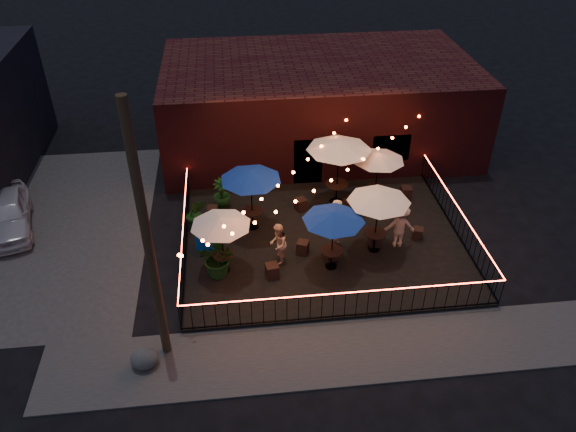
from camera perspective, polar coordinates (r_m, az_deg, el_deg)
The scene contains 37 objects.
ground at distance 19.31m, azimuth 4.54°, elevation -6.34°, with size 110.00×110.00×0.00m, color black.
patio at distance 20.77m, azimuth 3.57°, elevation -2.56°, with size 10.00×8.00×0.15m, color black.
sidewalk at distance 17.05m, azimuth 6.52°, elevation -13.46°, with size 18.00×2.50×0.05m, color #3E3C39.
parking_lot at distance 23.89m, azimuth -27.04°, elevation -1.48°, with size 11.00×12.00×0.02m, color #3E3C39.
brick_building at distance 26.76m, azimuth 3.03°, elevation 11.36°, with size 14.00×8.00×4.00m.
utility_pole at distance 14.67m, azimuth -14.04°, elevation -2.70°, with size 0.26×0.26×8.00m, color #3D2719.
fence_front at distance 17.42m, azimuth 5.81°, elevation -9.02°, with size 10.00×0.04×1.04m.
fence_left at distance 20.26m, azimuth -10.46°, elevation -2.18°, with size 0.04×8.00×1.04m.
fence_right at distance 21.75m, azimuth 16.72°, elevation -0.33°, with size 0.04×8.00×1.04m.
festoon_lights at distance 18.99m, azimuth 0.98°, elevation 2.52°, with size 10.02×8.72×1.32m.
cafe_table_0 at distance 18.23m, azimuth -6.87°, elevation -0.63°, with size 2.46×2.46×2.21m.
cafe_table_1 at distance 20.11m, azimuth -3.81°, elevation 4.07°, with size 2.96×2.96×2.47m.
cafe_table_2 at distance 18.27m, azimuth 4.67°, elevation -0.09°, with size 2.57×2.57×2.30m.
cafe_table_3 at distance 21.54m, azimuth 5.22°, elevation 7.11°, with size 2.77×2.77×2.78m.
cafe_table_4 at distance 19.19m, azimuth 9.25°, elevation 1.81°, with size 2.60×2.60×2.41m.
cafe_table_5 at distance 21.97m, azimuth 9.20°, elevation 5.92°, with size 2.42×2.42×2.24m.
bistro_chair_0 at distance 19.23m, azimuth -6.83°, elevation -5.27°, with size 0.36×0.36×0.43m, color black.
bistro_chair_1 at distance 18.95m, azimuth -1.63°, elevation -5.57°, with size 0.41×0.41×0.49m, color black.
bistro_chair_2 at distance 21.92m, azimuth -7.65°, elevation 0.41°, with size 0.40×0.40×0.47m, color black.
bistro_chair_3 at distance 21.35m, azimuth -4.66°, elevation -0.49°, with size 0.35×0.35×0.41m, color black.
bistro_chair_4 at distance 19.96m, azimuth 1.51°, elevation -3.18°, with size 0.39×0.39×0.47m, color black.
bistro_chair_5 at distance 19.70m, azimuth 4.29°, elevation -3.79°, with size 0.43×0.43×0.51m, color black.
bistro_chair_6 at distance 22.17m, azimuth 1.30°, elevation 1.21°, with size 0.40×0.40×0.48m, color black.
bistro_chair_7 at distance 22.35m, azimuth 6.19°, elevation 1.22°, with size 0.35×0.35×0.42m, color black.
bistro_chair_8 at distance 20.51m, azimuth 8.84°, elevation -2.44°, with size 0.40×0.40×0.48m, color black.
bistro_chair_9 at distance 21.17m, azimuth 13.03°, elevation -1.73°, with size 0.37×0.37×0.44m, color black.
bistro_chair_10 at distance 22.91m, azimuth 8.65°, elevation 2.05°, with size 0.42×0.42×0.50m, color black.
bistro_chair_11 at distance 23.35m, azimuth 11.91°, elevation 2.33°, with size 0.41×0.41×0.49m, color black.
patron_a at distance 19.90m, azimuth 5.05°, elevation -0.76°, with size 0.72×0.47×1.96m, color tan.
patron_b at distance 19.20m, azimuth -1.01°, elevation -2.87°, with size 0.76×0.59×1.57m, color #CBAF86.
patron_c at distance 20.30m, azimuth 11.25°, elevation -0.98°, with size 1.12×0.64×1.73m, color tan.
potted_shrub_a at distance 18.86m, azimuth -7.06°, elevation -4.28°, with size 1.27×1.10×1.42m, color #0B3B0C.
potted_shrub_b at distance 21.08m, azimuth -9.31°, elevation 0.20°, with size 0.76×0.62×1.39m, color #15340C.
potted_shrub_c at distance 22.30m, azimuth -6.76°, elevation 2.32°, with size 0.68×0.68×1.22m, color #16350A.
cooler at distance 20.17m, azimuth -8.34°, elevation -2.41°, with size 0.78×0.68×0.86m.
boulder at distance 16.85m, azimuth -14.39°, elevation -13.86°, with size 0.84×0.72×0.66m, color #454540.
car_white at distance 23.62m, azimuth -26.68°, elevation 0.24°, with size 1.63×4.06×1.38m, color white.
Camera 1 is at (-3.13, -14.17, 12.74)m, focal length 35.00 mm.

